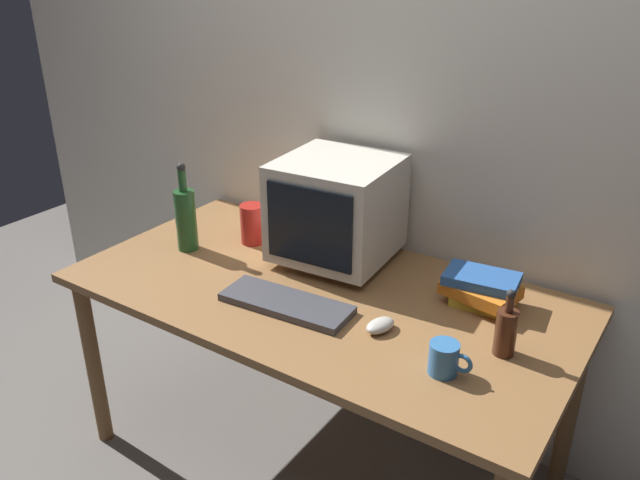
{
  "coord_description": "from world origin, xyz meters",
  "views": [
    {
      "loc": [
        1.03,
        -1.53,
        1.78
      ],
      "look_at": [
        0.0,
        0.0,
        0.91
      ],
      "focal_mm": 36.32,
      "sensor_mm": 36.0,
      "label": 1
    }
  ],
  "objects_px": {
    "mug": "(445,359)",
    "crt_monitor": "(337,209)",
    "keyboard": "(286,303)",
    "computer_mouse": "(380,325)",
    "metal_canister": "(252,224)",
    "bottle_tall": "(186,217)",
    "book_stack": "(481,289)",
    "bottle_short": "(506,330)"
  },
  "relations": [
    {
      "from": "bottle_short",
      "to": "computer_mouse",
      "type": "bearing_deg",
      "value": -164.99
    },
    {
      "from": "crt_monitor",
      "to": "keyboard",
      "type": "distance_m",
      "value": 0.41
    },
    {
      "from": "bottle_tall",
      "to": "book_stack",
      "type": "relative_size",
      "value": 1.37
    },
    {
      "from": "crt_monitor",
      "to": "mug",
      "type": "height_order",
      "value": "crt_monitor"
    },
    {
      "from": "keyboard",
      "to": "bottle_tall",
      "type": "height_order",
      "value": "bottle_tall"
    },
    {
      "from": "bottle_short",
      "to": "mug",
      "type": "bearing_deg",
      "value": -119.71
    },
    {
      "from": "crt_monitor",
      "to": "keyboard",
      "type": "xyz_separation_m",
      "value": [
        0.05,
        -0.36,
        -0.18
      ]
    },
    {
      "from": "metal_canister",
      "to": "bottle_short",
      "type": "bearing_deg",
      "value": -9.62
    },
    {
      "from": "keyboard",
      "to": "metal_canister",
      "type": "height_order",
      "value": "metal_canister"
    },
    {
      "from": "crt_monitor",
      "to": "bottle_short",
      "type": "relative_size",
      "value": 2.06
    },
    {
      "from": "computer_mouse",
      "to": "bottle_tall",
      "type": "relative_size",
      "value": 0.3
    },
    {
      "from": "computer_mouse",
      "to": "bottle_tall",
      "type": "height_order",
      "value": "bottle_tall"
    },
    {
      "from": "computer_mouse",
      "to": "book_stack",
      "type": "relative_size",
      "value": 0.41
    },
    {
      "from": "crt_monitor",
      "to": "keyboard",
      "type": "relative_size",
      "value": 0.99
    },
    {
      "from": "mug",
      "to": "computer_mouse",
      "type": "bearing_deg",
      "value": 160.55
    },
    {
      "from": "computer_mouse",
      "to": "metal_canister",
      "type": "relative_size",
      "value": 0.67
    },
    {
      "from": "crt_monitor",
      "to": "book_stack",
      "type": "bearing_deg",
      "value": -1.14
    },
    {
      "from": "bottle_tall",
      "to": "metal_canister",
      "type": "xyz_separation_m",
      "value": [
        0.16,
        0.18,
        -0.05
      ]
    },
    {
      "from": "keyboard",
      "to": "book_stack",
      "type": "relative_size",
      "value": 1.74
    },
    {
      "from": "bottle_tall",
      "to": "book_stack",
      "type": "height_order",
      "value": "bottle_tall"
    },
    {
      "from": "keyboard",
      "to": "metal_canister",
      "type": "relative_size",
      "value": 2.8
    },
    {
      "from": "crt_monitor",
      "to": "computer_mouse",
      "type": "xyz_separation_m",
      "value": [
        0.36,
        -0.32,
        -0.17
      ]
    },
    {
      "from": "bottle_short",
      "to": "metal_canister",
      "type": "xyz_separation_m",
      "value": [
        -1.04,
        0.18,
        0.0
      ]
    },
    {
      "from": "bottle_tall",
      "to": "mug",
      "type": "height_order",
      "value": "bottle_tall"
    },
    {
      "from": "mug",
      "to": "crt_monitor",
      "type": "bearing_deg",
      "value": 145.85
    },
    {
      "from": "keyboard",
      "to": "computer_mouse",
      "type": "bearing_deg",
      "value": 3.64
    },
    {
      "from": "crt_monitor",
      "to": "computer_mouse",
      "type": "distance_m",
      "value": 0.51
    },
    {
      "from": "bottle_short",
      "to": "crt_monitor",
      "type": "bearing_deg",
      "value": 161.76
    },
    {
      "from": "mug",
      "to": "bottle_short",
      "type": "bearing_deg",
      "value": 60.29
    },
    {
      "from": "book_stack",
      "to": "metal_canister",
      "type": "xyz_separation_m",
      "value": [
        -0.88,
        -0.04,
        0.02
      ]
    },
    {
      "from": "bottle_short",
      "to": "book_stack",
      "type": "xyz_separation_m",
      "value": [
        -0.15,
        0.22,
        -0.02
      ]
    },
    {
      "from": "bottle_tall",
      "to": "metal_canister",
      "type": "distance_m",
      "value": 0.25
    },
    {
      "from": "computer_mouse",
      "to": "book_stack",
      "type": "distance_m",
      "value": 0.36
    },
    {
      "from": "computer_mouse",
      "to": "mug",
      "type": "distance_m",
      "value": 0.25
    },
    {
      "from": "computer_mouse",
      "to": "bottle_short",
      "type": "bearing_deg",
      "value": 29.78
    },
    {
      "from": "crt_monitor",
      "to": "bottle_short",
      "type": "bearing_deg",
      "value": -18.24
    },
    {
      "from": "bottle_short",
      "to": "book_stack",
      "type": "height_order",
      "value": "bottle_short"
    },
    {
      "from": "bottle_tall",
      "to": "bottle_short",
      "type": "bearing_deg",
      "value": 0.09
    },
    {
      "from": "keyboard",
      "to": "bottle_short",
      "type": "distance_m",
      "value": 0.66
    },
    {
      "from": "computer_mouse",
      "to": "metal_canister",
      "type": "distance_m",
      "value": 0.75
    },
    {
      "from": "bottle_short",
      "to": "book_stack",
      "type": "distance_m",
      "value": 0.27
    },
    {
      "from": "keyboard",
      "to": "mug",
      "type": "bearing_deg",
      "value": -8.67
    }
  ]
}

